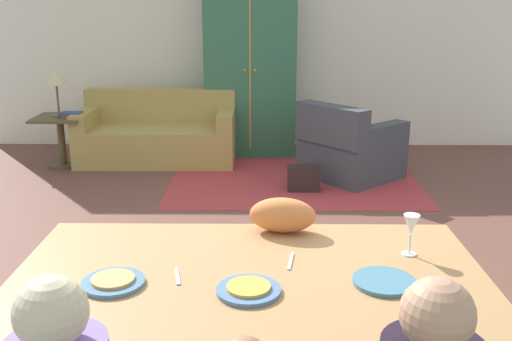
% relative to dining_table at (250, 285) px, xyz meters
% --- Properties ---
extents(ground_plane, '(7.14, 6.65, 0.02)m').
position_rel_dining_table_xyz_m(ground_plane, '(0.02, 2.07, -0.71)').
color(ground_plane, brown).
extents(back_wall, '(7.14, 0.10, 2.70)m').
position_rel_dining_table_xyz_m(back_wall, '(0.02, 5.45, 0.65)').
color(back_wall, '#EFDFC9').
rests_on(back_wall, ground_plane).
extents(dining_table, '(1.94, 1.09, 0.76)m').
position_rel_dining_table_xyz_m(dining_table, '(0.00, 0.00, 0.00)').
color(dining_table, '#AD7D4E').
rests_on(dining_table, ground_plane).
extents(plate_near_man, '(0.25, 0.25, 0.02)m').
position_rel_dining_table_xyz_m(plate_near_man, '(-0.53, -0.12, 0.07)').
color(plate_near_man, teal).
rests_on(plate_near_man, dining_table).
extents(pizza_near_man, '(0.17, 0.17, 0.01)m').
position_rel_dining_table_xyz_m(pizza_near_man, '(-0.53, -0.12, 0.09)').
color(pizza_near_man, '#DB9353').
rests_on(pizza_near_man, plate_near_man).
extents(plate_near_child, '(0.25, 0.25, 0.02)m').
position_rel_dining_table_xyz_m(plate_near_child, '(0.00, -0.18, 0.07)').
color(plate_near_child, '#5073A0').
rests_on(plate_near_child, dining_table).
extents(pizza_near_child, '(0.17, 0.17, 0.01)m').
position_rel_dining_table_xyz_m(pizza_near_child, '(0.00, -0.18, 0.09)').
color(pizza_near_child, gold).
rests_on(pizza_near_child, plate_near_child).
extents(plate_near_woman, '(0.25, 0.25, 0.02)m').
position_rel_dining_table_xyz_m(plate_near_woman, '(0.53, -0.10, 0.07)').
color(plate_near_woman, teal).
rests_on(plate_near_woman, dining_table).
extents(wine_glass, '(0.07, 0.07, 0.19)m').
position_rel_dining_table_xyz_m(wine_glass, '(0.70, 0.18, 0.19)').
color(wine_glass, silver).
rests_on(wine_glass, dining_table).
extents(fork, '(0.05, 0.15, 0.01)m').
position_rel_dining_table_xyz_m(fork, '(-0.29, -0.05, 0.06)').
color(fork, silver).
rests_on(fork, dining_table).
extents(knife, '(0.04, 0.17, 0.01)m').
position_rel_dining_table_xyz_m(knife, '(0.18, 0.10, 0.06)').
color(knife, silver).
rests_on(knife, dining_table).
extents(cat, '(0.34, 0.20, 0.17)m').
position_rel_dining_table_xyz_m(cat, '(0.15, 0.44, 0.15)').
color(cat, '#DB783F').
rests_on(cat, dining_table).
extents(area_rug, '(2.60, 1.80, 0.01)m').
position_rel_dining_table_xyz_m(area_rug, '(0.39, 3.72, -0.69)').
color(area_rug, '#A73235').
rests_on(area_rug, ground_plane).
extents(couch, '(1.81, 0.86, 0.82)m').
position_rel_dining_table_xyz_m(couch, '(-1.18, 4.58, -0.40)').
color(couch, '#AA8E49').
rests_on(couch, ground_plane).
extents(armchair, '(1.21, 1.21, 0.82)m').
position_rel_dining_table_xyz_m(armchair, '(0.98, 3.89, -0.38)').
color(armchair, '#404148').
rests_on(armchair, ground_plane).
extents(armoire, '(1.10, 0.59, 2.10)m').
position_rel_dining_table_xyz_m(armoire, '(-0.09, 5.06, 0.35)').
color(armoire, '#316447').
rests_on(armoire, ground_plane).
extents(side_table, '(0.56, 0.56, 0.58)m').
position_rel_dining_table_xyz_m(side_table, '(-2.25, 4.32, -0.32)').
color(side_table, '#4E4228').
rests_on(side_table, ground_plane).
extents(table_lamp, '(0.26, 0.26, 0.54)m').
position_rel_dining_table_xyz_m(table_lamp, '(-2.25, 4.32, 0.31)').
color(table_lamp, '#504C3C').
rests_on(table_lamp, side_table).
extents(book_lower, '(0.22, 0.16, 0.03)m').
position_rel_dining_table_xyz_m(book_lower, '(-2.08, 4.28, -0.10)').
color(book_lower, '#943732').
rests_on(book_lower, side_table).
extents(book_upper, '(0.22, 0.16, 0.03)m').
position_rel_dining_table_xyz_m(book_upper, '(-2.10, 4.30, -0.08)').
color(book_upper, '#2F4783').
rests_on(book_upper, book_lower).
extents(handbag, '(0.32, 0.16, 0.26)m').
position_rel_dining_table_xyz_m(handbag, '(0.47, 3.42, -0.57)').
color(handbag, black).
rests_on(handbag, ground_plane).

